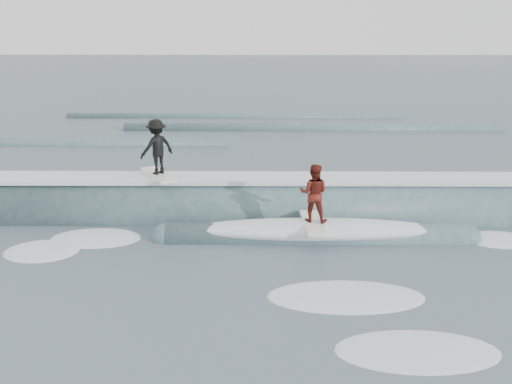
{
  "coord_description": "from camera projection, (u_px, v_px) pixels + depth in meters",
  "views": [
    {
      "loc": [
        0.13,
        -14.73,
        6.5
      ],
      "look_at": [
        0.0,
        2.43,
        1.1
      ],
      "focal_mm": 40.0,
      "sensor_mm": 36.0,
      "label": 1
    }
  ],
  "objects": [
    {
      "name": "whitewater",
      "position": [
        278.0,
        281.0,
        14.45
      ],
      "size": [
        15.57,
        7.84,
        0.1
      ],
      "color": "white",
      "rests_on": "ground"
    },
    {
      "name": "ground",
      "position": [
        255.0,
        255.0,
        16.01
      ],
      "size": [
        160.0,
        160.0,
        0.0
      ],
      "primitive_type": "plane",
      "color": "#374850",
      "rests_on": "ground"
    },
    {
      "name": "far_swells",
      "position": [
        205.0,
        131.0,
        32.86
      ],
      "size": [
        37.73,
        8.65,
        0.8
      ],
      "color": "#335156",
      "rests_on": "ground"
    },
    {
      "name": "surfer_red",
      "position": [
        314.0,
        196.0,
        16.76
      ],
      "size": [
        0.96,
        2.03,
        1.85
      ],
      "color": "white",
      "rests_on": "ground"
    },
    {
      "name": "breaking_wave",
      "position": [
        262.0,
        215.0,
        19.05
      ],
      "size": [
        21.75,
        4.04,
        2.51
      ],
      "color": "#335156",
      "rests_on": "ground"
    },
    {
      "name": "surfer_black",
      "position": [
        157.0,
        149.0,
        18.62
      ],
      "size": [
        1.46,
        2.01,
        1.91
      ],
      "color": "white",
      "rests_on": "ground"
    }
  ]
}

